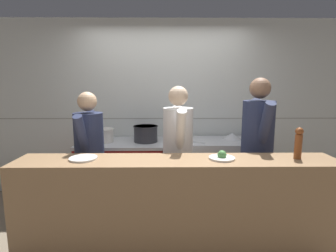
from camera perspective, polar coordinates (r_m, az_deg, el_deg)
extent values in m
plane|color=#7F705B|center=(3.03, -0.52, -24.38)|extent=(14.00, 14.00, 0.00)
cube|color=silver|center=(3.98, -0.60, 3.87)|extent=(8.00, 0.06, 2.60)
cube|color=gray|center=(3.96, -0.60, 1.66)|extent=(8.00, 0.00, 0.01)
cube|color=maroon|center=(3.83, -9.84, -10.07)|extent=(1.15, 0.70, 0.83)
cube|color=#B7BABF|center=(3.70, -10.03, -3.67)|extent=(1.17, 0.71, 0.04)
cube|color=#B7BABF|center=(3.49, -10.76, -10.90)|extent=(1.03, 0.03, 0.10)
cube|color=#B7BABF|center=(3.84, 10.32, -9.59)|extent=(1.36, 0.65, 0.89)
cube|color=black|center=(3.71, 11.06, -16.89)|extent=(1.34, 0.04, 0.10)
cube|color=#93704C|center=(2.62, 2.01, -17.64)|extent=(2.98, 0.45, 0.98)
cylinder|color=beige|center=(3.71, -13.89, -2.00)|extent=(0.28, 0.28, 0.18)
cylinder|color=beige|center=(3.70, -13.95, -0.69)|extent=(0.29, 0.29, 0.01)
cylinder|color=#2D2D33|center=(3.63, -4.83, -1.70)|extent=(0.32, 0.32, 0.22)
cylinder|color=#2D2D33|center=(3.61, -4.85, -0.07)|extent=(0.34, 0.34, 0.01)
cone|color=#B7BABF|center=(3.83, 13.84, -2.13)|extent=(0.27, 0.27, 0.09)
cube|color=#B7BABF|center=(3.54, 6.03, -3.53)|extent=(0.25, 0.16, 0.01)
cube|color=black|center=(3.61, 3.27, -3.13)|extent=(0.11, 0.07, 0.02)
cylinder|color=white|center=(2.56, -17.88, -6.70)|extent=(0.26, 0.26, 0.02)
cylinder|color=white|center=(2.50, 11.72, -6.83)|extent=(0.24, 0.24, 0.02)
sphere|color=#4C8C47|center=(2.49, 11.75, -6.16)|extent=(0.08, 0.08, 0.08)
cylinder|color=brown|center=(2.72, 26.54, -4.04)|extent=(0.07, 0.07, 0.23)
sphere|color=brown|center=(2.69, 26.76, -1.04)|extent=(0.07, 0.07, 0.07)
cube|color=black|center=(3.27, -16.16, -14.66)|extent=(0.28, 0.19, 0.74)
cylinder|color=#262D4C|center=(3.06, -16.74, -2.97)|extent=(0.34, 0.34, 0.61)
sphere|color=#D8AD84|center=(3.00, -17.13, 5.13)|extent=(0.21, 0.21, 0.21)
cylinder|color=#262D4C|center=(3.22, -15.69, -1.00)|extent=(0.11, 0.31, 0.51)
cylinder|color=#262D4C|center=(2.87, -18.05, -2.36)|extent=(0.11, 0.31, 0.51)
cube|color=black|center=(3.16, 2.17, -14.87)|extent=(0.30, 0.20, 0.77)
cylinder|color=white|center=(2.94, 2.25, -2.25)|extent=(0.36, 0.36, 0.64)
sphere|color=beige|center=(2.88, 2.31, 6.54)|extent=(0.22, 0.22, 0.22)
cylinder|color=white|center=(3.12, 1.83, -0.17)|extent=(0.12, 0.33, 0.53)
cylinder|color=white|center=(2.73, 2.76, -1.54)|extent=(0.12, 0.33, 0.53)
cube|color=black|center=(3.33, 18.32, -13.66)|extent=(0.30, 0.20, 0.81)
cylinder|color=#262D4C|center=(3.12, 19.02, -0.96)|extent=(0.36, 0.36, 0.67)
sphere|color=#8C664C|center=(3.07, 19.49, 7.78)|extent=(0.23, 0.23, 0.23)
cylinder|color=#262D4C|center=(3.30, 17.93, 1.04)|extent=(0.11, 0.34, 0.56)
cylinder|color=#262D4C|center=(2.91, 20.41, -0.16)|extent=(0.11, 0.34, 0.56)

